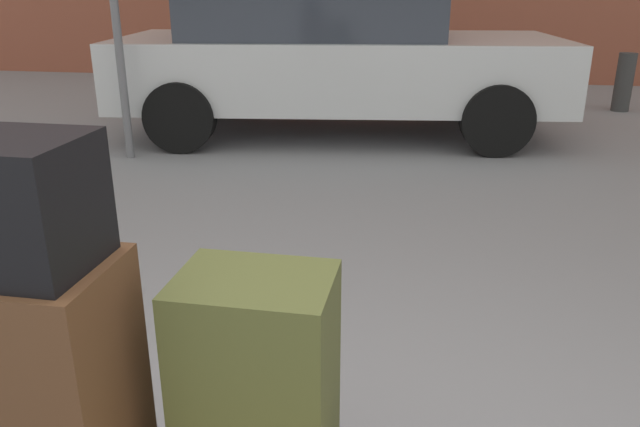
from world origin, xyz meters
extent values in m
cube|color=#51331E|center=(-0.38, 0.07, 0.66)|extent=(0.34, 0.27, 0.64)
cube|color=#4C5128|center=(0.03, 0.22, 0.63)|extent=(0.33, 0.25, 0.57)
cube|color=black|center=(-0.38, 0.07, 1.10)|extent=(0.29, 0.23, 0.24)
cube|color=silver|center=(-0.51, 5.46, 0.64)|extent=(4.48, 2.29, 0.64)
cube|color=#2D333D|center=(-0.76, 5.43, 1.19)|extent=(2.58, 1.85, 0.46)
cylinder|color=black|center=(0.80, 6.47, 0.32)|extent=(0.66, 0.29, 0.64)
cylinder|color=black|center=(1.00, 4.78, 0.32)|extent=(0.66, 0.29, 0.64)
cylinder|color=black|center=(-2.02, 6.14, 0.32)|extent=(0.66, 0.29, 0.64)
cylinder|color=black|center=(-1.82, 4.45, 0.32)|extent=(0.66, 0.29, 0.64)
cylinder|color=#383838|center=(2.69, 7.15, 0.34)|extent=(0.20, 0.20, 0.68)
cylinder|color=slate|center=(-2.20, 4.18, 1.15)|extent=(0.07, 0.07, 2.30)
camera|label=1|loc=(0.34, -0.88, 1.48)|focal=35.17mm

